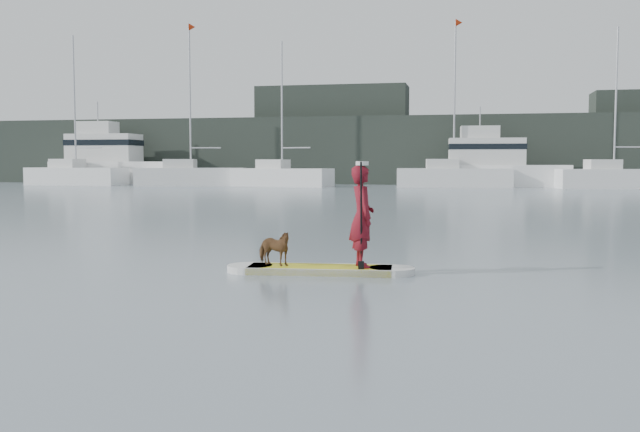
% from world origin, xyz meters
% --- Properties ---
extents(ground, '(140.00, 140.00, 0.00)m').
position_xyz_m(ground, '(0.00, 0.00, 0.00)').
color(ground, slate).
rests_on(ground, ground).
extents(paddleboard, '(3.29, 1.03, 0.12)m').
position_xyz_m(paddleboard, '(0.40, 0.18, 0.06)').
color(paddleboard, yellow).
rests_on(paddleboard, ground).
extents(paddler, '(0.63, 0.75, 1.76)m').
position_xyz_m(paddler, '(1.13, 0.25, 1.00)').
color(paddler, maroon).
rests_on(paddler, paddleboard).
extents(white_cap, '(0.22, 0.22, 0.07)m').
position_xyz_m(white_cap, '(1.13, 0.25, 1.91)').
color(white_cap, silver).
rests_on(white_cap, paddler).
extents(dog, '(0.80, 0.55, 0.61)m').
position_xyz_m(dog, '(-0.42, 0.11, 0.43)').
color(dog, '#50301B').
rests_on(dog, paddleboard).
extents(paddle, '(0.10, 0.30, 2.00)m').
position_xyz_m(paddle, '(1.16, -0.02, 0.80)').
color(paddle, black).
rests_on(paddle, ground).
extents(sailboat_a, '(8.97, 3.64, 12.68)m').
position_xyz_m(sailboat_a, '(-30.47, 43.65, 0.89)').
color(sailboat_a, white).
rests_on(sailboat_a, ground).
extents(sailboat_b, '(9.44, 4.55, 13.47)m').
position_xyz_m(sailboat_b, '(-20.41, 44.69, 0.94)').
color(sailboat_b, white).
rests_on(sailboat_b, ground).
extents(sailboat_c, '(8.43, 4.14, 11.59)m').
position_xyz_m(sailboat_c, '(-12.18, 43.78, 0.86)').
color(sailboat_c, white).
rests_on(sailboat_c, ground).
extents(sailboat_d, '(9.07, 3.69, 12.99)m').
position_xyz_m(sailboat_d, '(1.40, 44.98, 0.93)').
color(sailboat_d, white).
rests_on(sailboat_d, ground).
extents(sailboat_e, '(8.54, 3.95, 11.91)m').
position_xyz_m(sailboat_e, '(13.19, 44.82, 0.85)').
color(sailboat_e, white).
rests_on(sailboat_e, ground).
extents(motor_yacht_a, '(10.79, 4.07, 6.35)m').
position_xyz_m(motor_yacht_a, '(4.56, 46.39, 1.78)').
color(motor_yacht_a, white).
rests_on(motor_yacht_a, ground).
extents(motor_yacht_b, '(11.25, 4.04, 7.37)m').
position_xyz_m(motor_yacht_b, '(-28.87, 46.85, 2.07)').
color(motor_yacht_b, white).
rests_on(motor_yacht_b, ground).
extents(shore_mass, '(90.00, 6.00, 6.00)m').
position_xyz_m(shore_mass, '(0.00, 53.00, 3.00)').
color(shore_mass, '#202823').
rests_on(shore_mass, ground).
extents(shore_building_west, '(14.00, 4.00, 9.00)m').
position_xyz_m(shore_building_west, '(-10.00, 54.00, 4.50)').
color(shore_building_west, '#202823').
rests_on(shore_building_west, ground).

